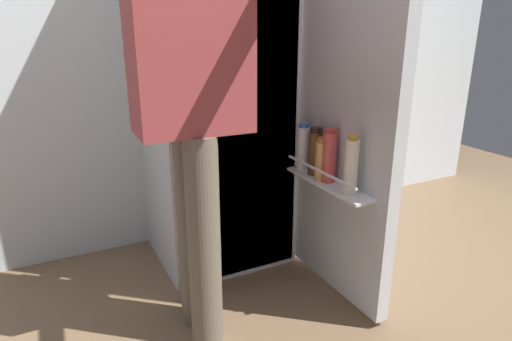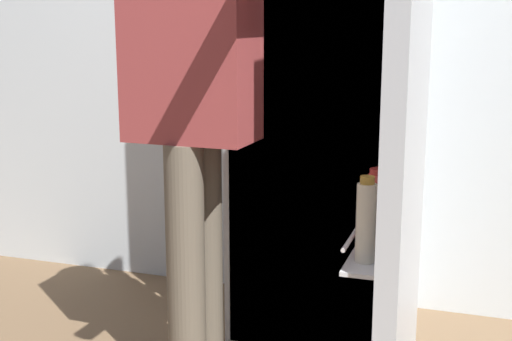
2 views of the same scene
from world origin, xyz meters
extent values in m
plane|color=brown|center=(0.00, 0.00, 0.00)|extent=(6.10, 6.10, 0.00)
cube|color=silver|center=(0.00, 0.87, 1.25)|extent=(4.40, 0.10, 2.50)
cube|color=silver|center=(0.00, 0.53, 0.89)|extent=(0.63, 0.57, 1.78)
cube|color=white|center=(0.00, 0.25, 0.89)|extent=(0.59, 0.01, 1.74)
cube|color=white|center=(0.00, 0.30, 0.86)|extent=(0.55, 0.09, 0.01)
cube|color=silver|center=(0.34, -0.05, 0.89)|extent=(0.06, 0.61, 1.73)
cube|color=white|center=(0.26, -0.05, 0.53)|extent=(0.10, 0.49, 0.01)
cylinder|color=silver|center=(0.22, -0.05, 0.59)|extent=(0.01, 0.47, 0.01)
cylinder|color=#DB4C47|center=(0.27, -0.05, 0.64)|extent=(0.06, 0.06, 0.21)
cylinder|color=#B22D28|center=(0.27, -0.05, 0.76)|extent=(0.05, 0.05, 0.02)
cylinder|color=brown|center=(0.27, 0.06, 0.63)|extent=(0.06, 0.06, 0.19)
cylinder|color=black|center=(0.27, 0.06, 0.74)|extent=(0.05, 0.05, 0.02)
cylinder|color=#EDE5CC|center=(0.26, -0.20, 0.65)|extent=(0.05, 0.05, 0.21)
cylinder|color=#B78933|center=(0.26, -0.20, 0.76)|extent=(0.04, 0.04, 0.02)
cylinder|color=tan|center=(0.26, -0.01, 0.62)|extent=(0.06, 0.06, 0.16)
cylinder|color=#996623|center=(0.26, -0.01, 0.71)|extent=(0.05, 0.05, 0.02)
cylinder|color=white|center=(0.27, 0.14, 0.64)|extent=(0.06, 0.06, 0.19)
cylinder|color=#335BB2|center=(0.27, 0.14, 0.74)|extent=(0.05, 0.05, 0.02)
cylinder|color=#333842|center=(0.27, 0.15, 0.62)|extent=(0.06, 0.06, 0.16)
cylinder|color=silver|center=(0.27, 0.15, 0.71)|extent=(0.05, 0.05, 0.02)
cylinder|color=#4C7F3D|center=(-0.02, 0.30, 0.91)|extent=(0.10, 0.10, 0.09)
cylinder|color=#665B4C|center=(-0.30, 0.03, 0.41)|extent=(0.12, 0.12, 0.81)
cylinder|color=#665B4C|center=(-0.30, -0.10, 0.41)|extent=(0.12, 0.12, 0.81)
cube|color=#9E3D3D|center=(-0.30, -0.03, 1.10)|extent=(0.39, 0.23, 0.58)
cylinder|color=#9E3D3D|center=(-0.30, 0.16, 1.08)|extent=(0.08, 0.08, 0.54)
camera|label=1|loc=(-0.77, -1.43, 1.16)|focal=30.58mm
camera|label=2|loc=(0.54, -1.96, 1.17)|focal=48.52mm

